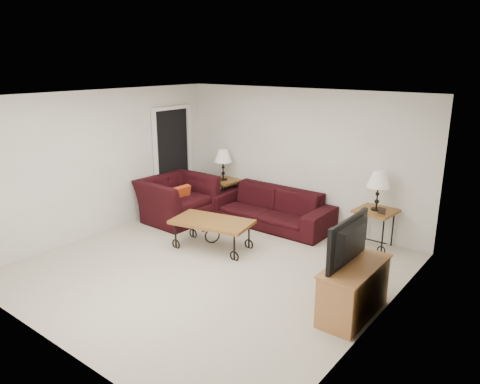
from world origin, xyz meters
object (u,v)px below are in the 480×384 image
at_px(sofa, 270,207).
at_px(television, 356,242).
at_px(side_table_left, 223,195).
at_px(tv_stand, 354,290).
at_px(backpack, 344,247).
at_px(armchair, 177,199).
at_px(side_table_right, 374,228).
at_px(lamp_right, 378,191).
at_px(lamp_left, 223,165).
at_px(coffee_table, 212,234).

height_order(sofa, television, television).
xyz_separation_m(side_table_left, tv_stand, (3.83, -2.15, 0.01)).
height_order(tv_stand, backpack, tv_stand).
bearing_deg(sofa, backpack, -18.51).
bearing_deg(armchair, side_table_right, -71.74).
relative_size(sofa, television, 2.39).
height_order(side_table_right, lamp_right, lamp_right).
distance_m(lamp_left, television, 4.37).
bearing_deg(backpack, sofa, 171.89).
bearing_deg(side_table_left, backpack, -14.21).
height_order(side_table_left, lamp_right, lamp_right).
height_order(lamp_left, lamp_right, lamp_right).
bearing_deg(lamp_left, lamp_right, -0.00).
distance_m(armchair, tv_stand, 4.25).
distance_m(lamp_right, tv_stand, 2.32).
bearing_deg(sofa, armchair, -151.23).
bearing_deg(tv_stand, coffee_table, 169.76).
bearing_deg(backpack, side_table_left, 176.18).
bearing_deg(armchair, television, -103.49).
bearing_deg(tv_stand, side_table_right, 105.71).
height_order(television, backpack, television).
distance_m(lamp_left, coffee_table, 2.14).
height_order(lamp_right, armchair, lamp_right).
xyz_separation_m(side_table_right, lamp_right, (0.00, 0.00, 0.64)).
height_order(side_table_left, lamp_left, lamp_left).
bearing_deg(lamp_right, television, -74.78).
relative_size(lamp_left, coffee_table, 0.49).
distance_m(side_table_left, backpack, 3.16).
xyz_separation_m(sofa, side_table_right, (1.94, 0.18, -0.02)).
height_order(sofa, side_table_left, sofa).
bearing_deg(coffee_table, backpack, 25.05).
relative_size(side_table_left, tv_stand, 0.58).
bearing_deg(side_table_right, television, -74.78).
distance_m(coffee_table, armchair, 1.57).
relative_size(side_table_right, tv_stand, 0.59).
relative_size(television, backpack, 2.23).
bearing_deg(armchair, lamp_right, -71.74).
distance_m(lamp_left, tv_stand, 4.43).
bearing_deg(side_table_left, coffee_table, -55.38).
relative_size(side_table_left, coffee_table, 0.49).
xyz_separation_m(coffee_table, armchair, (-1.43, 0.63, 0.18)).
distance_m(sofa, side_table_right, 1.95).
height_order(side_table_right, tv_stand, tv_stand).
bearing_deg(side_table_left, television, -29.47).
xyz_separation_m(lamp_right, backpack, (-0.16, -0.78, -0.75)).
relative_size(side_table_left, backpack, 1.43).
height_order(sofa, backpack, sofa).
relative_size(lamp_right, backpack, 1.47).
bearing_deg(backpack, armchair, -165.12).
distance_m(lamp_right, armchair, 3.69).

